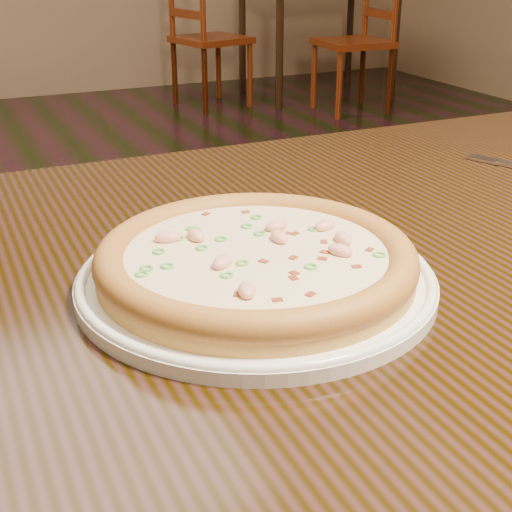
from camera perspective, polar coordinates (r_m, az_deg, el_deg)
name	(u,v)px	position (r m, az deg, el deg)	size (l,w,h in m)	color
hero_table	(337,328)	(0.78, 6.52, -5.78)	(1.20, 0.80, 0.75)	black
plate	(256,278)	(0.64, 0.00, -1.74)	(0.32, 0.32, 0.02)	white
pizza	(256,259)	(0.63, 0.01, -0.24)	(0.29, 0.29, 0.03)	tan
chair_c	(204,39)	(4.84, -4.18, 16.94)	(0.51, 0.51, 0.95)	#4E1507
chair_d	(361,41)	(4.76, 8.39, 16.65)	(0.44, 0.44, 0.95)	#4E1507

